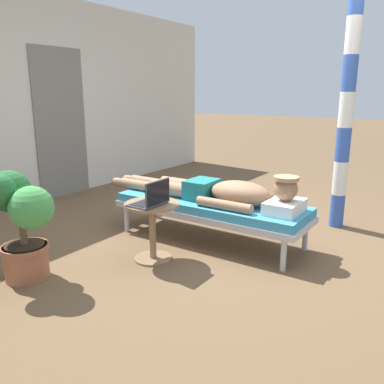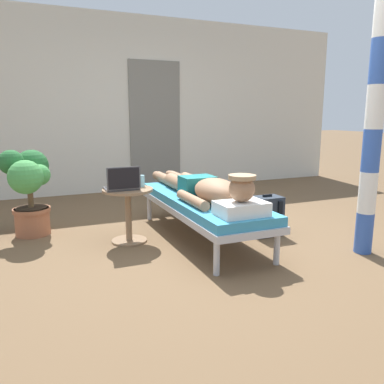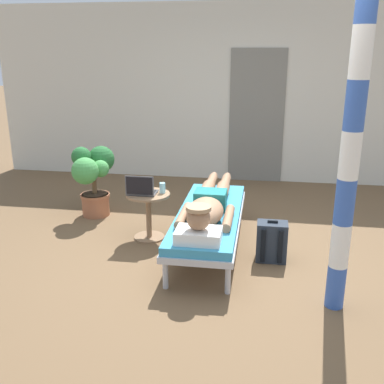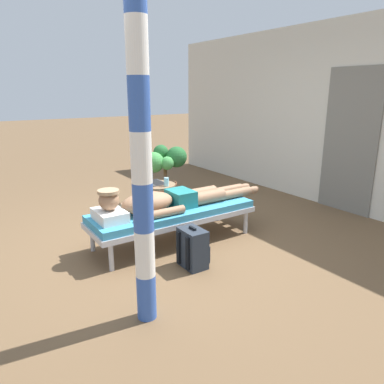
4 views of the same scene
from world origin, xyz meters
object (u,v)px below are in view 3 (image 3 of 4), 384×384
at_px(lounge_chair, 209,218).
at_px(drink_glass, 162,188).
at_px(side_table, 148,208).
at_px(potted_plant, 93,175).
at_px(laptop, 141,190).
at_px(backpack, 272,242).
at_px(porch_post, 350,155).
at_px(person_reclining, 208,205).

xyz_separation_m(lounge_chair, drink_glass, (-0.54, 0.23, 0.23)).
distance_m(side_table, potted_plant, 1.07).
height_order(side_table, laptop, laptop).
distance_m(backpack, porch_post, 1.42).
distance_m(laptop, porch_post, 2.30).
height_order(lounge_chair, porch_post, porch_post).
relative_size(lounge_chair, porch_post, 0.77).
bearing_deg(side_table, person_reclining, -21.19).
bearing_deg(laptop, lounge_chair, -9.28).
relative_size(laptop, drink_glass, 2.75).
height_order(drink_glass, backpack, drink_glass).
height_order(lounge_chair, person_reclining, person_reclining).
height_order(person_reclining, laptop, laptop).
bearing_deg(backpack, laptop, 168.51).
bearing_deg(lounge_chair, backpack, -14.01).
relative_size(potted_plant, porch_post, 0.34).
distance_m(person_reclining, drink_glass, 0.63).
bearing_deg(drink_glass, lounge_chair, -22.59).
xyz_separation_m(person_reclining, laptop, (-0.75, 0.22, 0.06)).
relative_size(lounge_chair, potted_plant, 2.24).
xyz_separation_m(person_reclining, backpack, (0.65, -0.07, -0.32)).
xyz_separation_m(drink_glass, porch_post, (1.70, -1.17, 0.70)).
bearing_deg(potted_plant, person_reclining, -29.53).
bearing_deg(side_table, porch_post, -31.00).
relative_size(backpack, potted_plant, 0.48).
height_order(side_table, drink_glass, drink_glass).
distance_m(drink_glass, porch_post, 2.18).
height_order(lounge_chair, potted_plant, potted_plant).
relative_size(person_reclining, potted_plant, 2.48).
distance_m(laptop, drink_glass, 0.23).
bearing_deg(potted_plant, porch_post, -32.44).
xyz_separation_m(side_table, drink_glass, (0.15, 0.05, 0.22)).
bearing_deg(person_reclining, drink_glass, 149.47).
bearing_deg(backpack, porch_post, -56.72).
relative_size(side_table, drink_glass, 4.65).
distance_m(person_reclining, potted_plant, 1.78).
distance_m(side_table, drink_glass, 0.27).
xyz_separation_m(side_table, porch_post, (1.85, -1.11, 0.92)).
height_order(laptop, porch_post, porch_post).
relative_size(side_table, backpack, 1.23).
distance_m(person_reclining, side_table, 0.76).
distance_m(side_table, laptop, 0.24).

